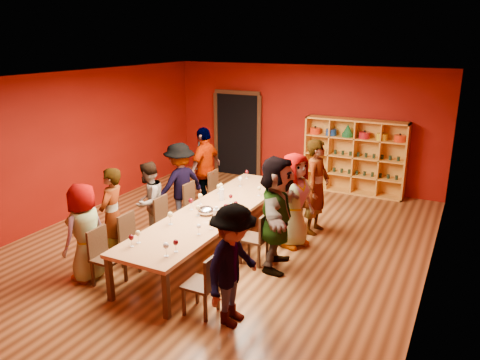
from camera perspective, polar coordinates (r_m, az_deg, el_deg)
name	(u,v)px	position (r m, az deg, el deg)	size (l,w,h in m)	color
room_shell	(214,168)	(7.97, -3.19, 1.41)	(7.10, 9.10, 3.04)	#5B3318
tasting_table	(215,212)	(8.23, -3.10, -3.97)	(1.10, 4.50, 0.75)	#B1784A
doorway	(238,134)	(12.69, -0.22, 5.60)	(1.40, 0.17, 2.30)	black
shelving_unit	(355,153)	(11.54, 13.81, 3.23)	(2.40, 0.40, 1.80)	gold
chair_person_left_0	(104,254)	(7.48, -16.28, -8.60)	(0.42, 0.42, 0.89)	#311D10
person_left_0	(85,232)	(7.59, -18.39, -6.07)	(0.76, 0.41, 1.56)	#505055
chair_person_left_1	(133,237)	(7.93, -12.97, -6.81)	(0.42, 0.42, 0.89)	#311D10
person_left_1	(112,215)	(8.06, -15.30, -4.16)	(0.59, 0.43, 1.63)	#141537
chair_person_left_2	(166,218)	(8.62, -8.99, -4.61)	(0.42, 0.42, 0.89)	#311D10
person_left_2	(149,202)	(8.74, -11.06, -2.63)	(0.73, 0.40, 1.50)	#5787B3
chair_person_left_3	(194,202)	(9.34, -5.64, -2.74)	(0.42, 0.42, 0.89)	#311D10
person_left_3	(180,184)	(9.40, -7.32, -0.49)	(1.08, 0.44, 1.67)	silver
chair_person_left_4	(218,189)	(10.12, -2.74, -1.10)	(0.42, 0.42, 0.89)	#311D10
person_left_4	(205,169)	(10.14, -4.27, 1.38)	(1.07, 0.49, 1.82)	#D99192
chair_person_right_0	(206,281)	(6.45, -4.20, -12.23)	(0.42, 0.42, 0.89)	#311D10
person_right_0	(233,266)	(6.11, -0.83, -10.39)	(1.07, 0.44, 1.66)	#151C3B
chair_person_right_2	(258,236)	(7.80, 2.26, -6.78)	(0.42, 0.42, 0.89)	#311D10
person_right_2	(277,213)	(7.51, 4.50, -4.07)	(1.76, 0.50, 1.89)	pink
chair_person_right_3	(280,217)	(8.60, 4.87, -4.51)	(0.42, 0.42, 0.89)	#311D10
person_right_3	(294,200)	(8.38, 6.59, -2.46)	(0.84, 0.46, 1.73)	#121733
chair_person_right_4	(295,204)	(9.28, 6.68, -2.92)	(0.42, 0.42, 0.89)	#311D10
person_right_4	(317,187)	(9.01, 9.34, -0.82)	(0.67, 0.49, 1.83)	#577FB4
wine_glass_0	(221,186)	(9.06, -2.36, -0.69)	(0.08, 0.08, 0.19)	white
wine_glass_1	(247,172)	(9.95, 0.82, 0.93)	(0.07, 0.07, 0.18)	white
wine_glass_2	(191,201)	(8.19, -6.00, -2.61)	(0.09, 0.09, 0.21)	white
wine_glass_3	(166,246)	(6.54, -9.02, -7.98)	(0.09, 0.09, 0.21)	white
wine_glass_4	(199,227)	(7.18, -5.06, -5.70)	(0.07, 0.07, 0.18)	white
wine_glass_5	(170,215)	(7.59, -8.51, -4.28)	(0.09, 0.09, 0.22)	white
wine_glass_6	(231,197)	(8.46, -1.14, -2.06)	(0.07, 0.07, 0.18)	white
wine_glass_7	(236,204)	(8.11, -0.52, -2.90)	(0.07, 0.07, 0.18)	white
wine_glass_8	(176,243)	(6.66, -7.85, -7.61)	(0.08, 0.08, 0.19)	white
wine_glass_9	(211,221)	(7.36, -3.54, -5.04)	(0.07, 0.07, 0.18)	white
wine_glass_10	(226,207)	(7.90, -1.74, -3.31)	(0.08, 0.08, 0.21)	white
wine_glass_11	(277,176)	(9.68, 4.47, 0.51)	(0.08, 0.08, 0.20)	white
wine_glass_12	(138,234)	(7.02, -12.33, -6.43)	(0.08, 0.08, 0.20)	white
wine_glass_13	(259,189)	(8.87, 2.33, -1.09)	(0.08, 0.08, 0.19)	white
wine_glass_14	(131,238)	(6.93, -13.11, -6.89)	(0.08, 0.08, 0.19)	white
wine_glass_15	(198,208)	(7.90, -5.16, -3.40)	(0.08, 0.08, 0.20)	white
wine_glass_16	(200,196)	(8.43, -4.87, -2.01)	(0.08, 0.08, 0.21)	white
wine_glass_17	(272,178)	(9.49, 3.92, 0.24)	(0.09, 0.09, 0.22)	white
wine_glass_18	(219,187)	(8.99, -2.62, -0.83)	(0.08, 0.08, 0.19)	white
wine_glass_19	(240,179)	(9.41, 0.01, 0.09)	(0.08, 0.08, 0.20)	white
spittoon_bowl	(206,211)	(7.98, -4.18, -3.76)	(0.29, 0.29, 0.16)	silver
carafe_a	(222,194)	(8.64, -2.24, -1.73)	(0.13, 0.13, 0.26)	white
carafe_b	(216,215)	(7.62, -2.90, -4.33)	(0.14, 0.14, 0.27)	white
wine_bottle	(267,178)	(9.66, 3.27, 0.28)	(0.09, 0.09, 0.29)	#153C1C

